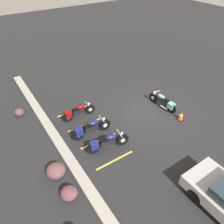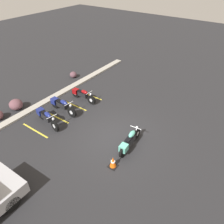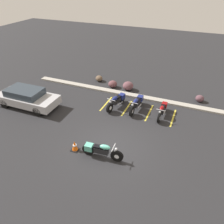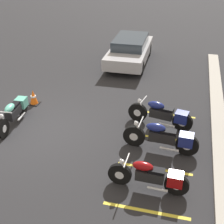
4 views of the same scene
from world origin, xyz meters
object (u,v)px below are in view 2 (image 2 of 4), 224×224
(motorcycle_teal_featured, at_px, (129,141))
(traffic_cone, at_px, (113,162))
(landscape_rock_1, at_px, (16,105))
(parked_bike_0, at_px, (46,117))
(landscape_rock_0, at_px, (73,75))
(parked_bike_2, at_px, (82,94))
(parked_bike_1, at_px, (62,105))

(motorcycle_teal_featured, xyz_separation_m, traffic_cone, (-1.46, -0.04, -0.18))
(motorcycle_teal_featured, distance_m, landscape_rock_1, 7.77)
(parked_bike_0, distance_m, landscape_rock_0, 6.04)
(motorcycle_teal_featured, relative_size, traffic_cone, 3.71)
(landscape_rock_0, xyz_separation_m, landscape_rock_1, (-5.40, -0.22, 0.10))
(landscape_rock_0, xyz_separation_m, traffic_cone, (-5.68, -7.94, 0.03))
(landscape_rock_1, height_order, traffic_cone, landscape_rock_1)
(landscape_rock_1, relative_size, traffic_cone, 1.46)
(landscape_rock_0, bearing_deg, parked_bike_0, -150.75)
(parked_bike_2, distance_m, landscape_rock_0, 3.60)
(motorcycle_teal_featured, height_order, parked_bike_1, parked_bike_1)
(motorcycle_teal_featured, xyz_separation_m, landscape_rock_0, (4.22, 7.90, -0.21))
(parked_bike_0, relative_size, traffic_cone, 3.82)
(landscape_rock_1, bearing_deg, traffic_cone, -92.06)
(landscape_rock_0, distance_m, traffic_cone, 9.77)
(motorcycle_teal_featured, distance_m, landscape_rock_0, 8.96)
(parked_bike_1, xyz_separation_m, parked_bike_2, (1.75, -0.12, -0.04))
(parked_bike_1, distance_m, parked_bike_2, 1.76)
(landscape_rock_0, relative_size, traffic_cone, 1.01)
(motorcycle_teal_featured, height_order, parked_bike_2, motorcycle_teal_featured)
(motorcycle_teal_featured, xyz_separation_m, parked_bike_0, (-1.05, 4.95, 0.02))
(parked_bike_2, bearing_deg, motorcycle_teal_featured, -20.97)
(parked_bike_1, bearing_deg, landscape_rock_0, 128.77)
(parked_bike_1, distance_m, landscape_rock_1, 2.97)
(motorcycle_teal_featured, bearing_deg, parked_bike_0, 97.23)
(parked_bike_0, bearing_deg, landscape_rock_1, -166.24)
(parked_bike_2, relative_size, landscape_rock_0, 3.51)
(landscape_rock_1, bearing_deg, parked_bike_1, -59.34)
(parked_bike_0, height_order, traffic_cone, parked_bike_0)
(parked_bike_2, bearing_deg, traffic_cone, -33.47)
(parked_bike_1, xyz_separation_m, landscape_rock_1, (-1.51, 2.55, -0.14))
(parked_bike_0, bearing_deg, parked_bike_1, 108.42)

